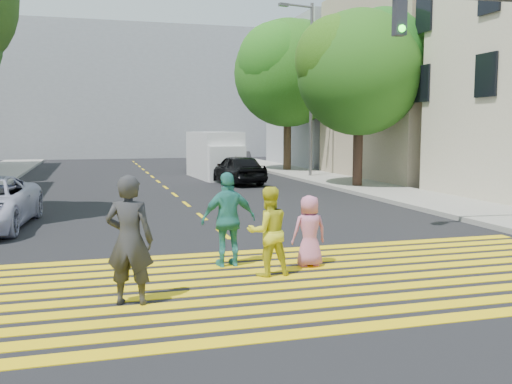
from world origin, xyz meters
name	(u,v)px	position (x,y,z in m)	size (l,w,h in m)	color
ground	(310,303)	(0.00, 0.00, 0.00)	(120.00, 120.00, 0.00)	black
sidewalk_right	(365,187)	(8.50, 15.00, 0.07)	(3.00, 60.00, 0.15)	gray
crosswalk	(283,282)	(0.00, 1.28, 0.01)	(13.40, 5.30, 0.01)	yellow
lane_line	(155,179)	(0.00, 22.50, 0.01)	(0.12, 34.40, 0.01)	yellow
building_right_tan	(443,85)	(15.00, 19.00, 5.00)	(10.00, 10.00, 10.00)	tan
building_right_grey	(353,96)	(15.00, 30.00, 5.00)	(10.00, 10.00, 10.00)	gray
backdrop_block	(125,93)	(0.00, 48.00, 6.00)	(30.00, 8.00, 12.00)	gray
tree_right_near	(361,66)	(8.24, 15.12, 5.38)	(6.77, 6.44, 7.96)	#2F2117
tree_right_far	(288,67)	(8.44, 25.36, 6.36)	(8.58, 8.58, 9.41)	#382613
pedestrian_man	(130,240)	(-2.64, 0.72, 0.99)	(0.73, 0.48, 1.99)	#2B2B2D
pedestrian_woman	(268,231)	(-0.12, 1.77, 0.82)	(0.79, 0.62, 1.63)	gold
pedestrian_child	(309,231)	(0.85, 2.22, 0.70)	(0.68, 0.44, 1.39)	#C2698D
pedestrian_extra	(229,220)	(-0.65, 2.65, 0.92)	(1.08, 0.45, 1.84)	teal
dark_car_near	(237,169)	(3.52, 18.59, 0.72)	(1.70, 4.22, 1.44)	black
silver_car	(204,159)	(3.72, 28.22, 0.69)	(1.93, 4.74, 1.38)	gray
dark_car_parked	(239,162)	(5.36, 25.49, 0.65)	(1.37, 3.92, 1.29)	#2A292D
white_van	(215,156)	(3.21, 22.15, 1.18)	(2.25, 5.36, 2.49)	silver
traffic_signal	(504,74)	(6.66, 4.08, 4.02)	(4.23, 0.58, 6.21)	black
street_lamp	(308,79)	(7.94, 20.70, 5.28)	(2.07, 0.63, 9.19)	#5F5F5F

